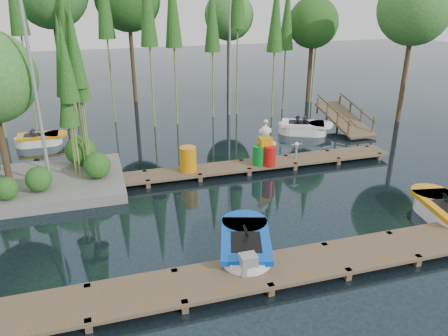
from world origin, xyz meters
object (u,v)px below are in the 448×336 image
object	(u,v)px
utility_cabinet	(248,264)
drum_cluster	(266,151)
boat_yellow_far	(39,139)
boat_blue	(245,247)
yellow_barrel	(188,159)
island	(16,106)

from	to	relation	value
utility_cabinet	drum_cluster	distance (m)	7.57
boat_yellow_far	utility_cabinet	world-z (taller)	boat_yellow_far
boat_blue	yellow_barrel	size ratio (longest dim) A/B	3.29
boat_yellow_far	drum_cluster	world-z (taller)	drum_cluster
boat_blue	yellow_barrel	bearing A→B (deg)	110.60
island	boat_blue	xyz separation A→B (m)	(6.27, -6.64, -2.89)
boat_yellow_far	yellow_barrel	bearing A→B (deg)	-25.64
boat_blue	boat_yellow_far	size ratio (longest dim) A/B	1.34
boat_blue	utility_cabinet	bearing A→B (deg)	-89.00
boat_blue	drum_cluster	world-z (taller)	drum_cluster
yellow_barrel	drum_cluster	distance (m)	3.21
island	yellow_barrel	bearing A→B (deg)	-7.60
island	boat_blue	world-z (taller)	island
boat_blue	drum_cluster	bearing A→B (deg)	80.53
yellow_barrel	boat_blue	bearing A→B (deg)	-86.69
island	boat_yellow_far	size ratio (longest dim) A/B	2.79
island	utility_cabinet	world-z (taller)	island
island	yellow_barrel	size ratio (longest dim) A/B	6.84
boat_yellow_far	yellow_barrel	distance (m)	8.52
drum_cluster	yellow_barrel	bearing A→B (deg)	177.33
boat_blue	yellow_barrel	distance (m)	5.88
utility_cabinet	drum_cluster	size ratio (longest dim) A/B	0.28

